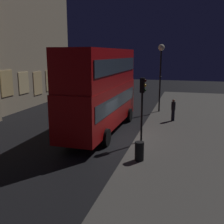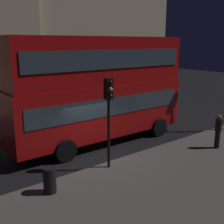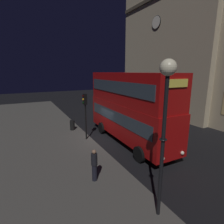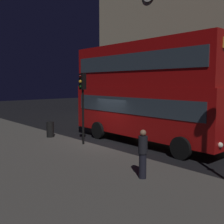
{
  "view_description": "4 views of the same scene",
  "coord_description": "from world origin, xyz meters",
  "px_view_note": "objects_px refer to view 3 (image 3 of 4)",
  "views": [
    {
      "loc": [
        -15.45,
        -3.88,
        5.3
      ],
      "look_at": [
        1.73,
        0.93,
        1.39
      ],
      "focal_mm": 42.87,
      "sensor_mm": 36.0,
      "label": 1
    },
    {
      "loc": [
        -6.89,
        -10.33,
        5.34
      ],
      "look_at": [
        1.71,
        0.8,
        1.83
      ],
      "focal_mm": 45.06,
      "sensor_mm": 36.0,
      "label": 2
    },
    {
      "loc": [
        13.17,
        -5.95,
        5.68
      ],
      "look_at": [
        0.25,
        0.78,
        2.32
      ],
      "focal_mm": 28.16,
      "sensor_mm": 36.0,
      "label": 3
    },
    {
      "loc": [
        11.6,
        -9.85,
        3.45
      ],
      "look_at": [
        0.19,
        0.33,
        1.78
      ],
      "focal_mm": 43.17,
      "sensor_mm": 36.0,
      "label": 4
    }
  ],
  "objects_px": {
    "pedestrian": "(94,165)",
    "double_decker_bus": "(129,104)",
    "litter_bin": "(72,125)",
    "traffic_light_near_kerb": "(85,107)",
    "street_lamp": "(166,101)"
  },
  "relations": [
    {
      "from": "litter_bin",
      "to": "street_lamp",
      "type": "bearing_deg",
      "value": 1.24
    },
    {
      "from": "double_decker_bus",
      "to": "street_lamp",
      "type": "height_order",
      "value": "street_lamp"
    },
    {
      "from": "double_decker_bus",
      "to": "pedestrian",
      "type": "xyz_separation_m",
      "value": [
        4.01,
        -4.63,
        -2.09
      ]
    },
    {
      "from": "litter_bin",
      "to": "pedestrian",
      "type": "bearing_deg",
      "value": -7.65
    },
    {
      "from": "street_lamp",
      "to": "litter_bin",
      "type": "height_order",
      "value": "street_lamp"
    },
    {
      "from": "street_lamp",
      "to": "pedestrian",
      "type": "distance_m",
      "value": 5.11
    },
    {
      "from": "traffic_light_near_kerb",
      "to": "litter_bin",
      "type": "distance_m",
      "value": 3.72
    },
    {
      "from": "double_decker_bus",
      "to": "litter_bin",
      "type": "xyz_separation_m",
      "value": [
        -4.61,
        -3.47,
        -2.51
      ]
    },
    {
      "from": "traffic_light_near_kerb",
      "to": "litter_bin",
      "type": "relative_size",
      "value": 4.01
    },
    {
      "from": "street_lamp",
      "to": "pedestrian",
      "type": "relative_size",
      "value": 3.47
    },
    {
      "from": "street_lamp",
      "to": "pedestrian",
      "type": "bearing_deg",
      "value": -156.48
    },
    {
      "from": "pedestrian",
      "to": "double_decker_bus",
      "type": "bearing_deg",
      "value": 61.7
    },
    {
      "from": "double_decker_bus",
      "to": "traffic_light_near_kerb",
      "type": "relative_size",
      "value": 2.62
    },
    {
      "from": "traffic_light_near_kerb",
      "to": "litter_bin",
      "type": "xyz_separation_m",
      "value": [
        -2.92,
        -0.38,
        -2.28
      ]
    },
    {
      "from": "double_decker_bus",
      "to": "street_lamp",
      "type": "bearing_deg",
      "value": -23.07
    }
  ]
}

